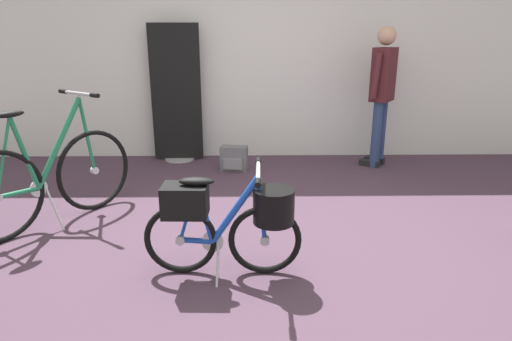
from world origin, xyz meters
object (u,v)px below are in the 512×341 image
at_px(folding_bike_foreground, 229,218).
at_px(handbag_on_floor, 234,159).
at_px(floor_banner_stand, 177,101).
at_px(display_bike_left, 50,178).
at_px(visitor_near_wall, 382,89).

relative_size(folding_bike_foreground, handbag_on_floor, 3.13).
bearing_deg(floor_banner_stand, handbag_on_floor, -33.73).
xyz_separation_m(folding_bike_foreground, display_bike_left, (-1.48, 0.80, 0.00)).
bearing_deg(display_bike_left, floor_banner_stand, 69.26).
distance_m(folding_bike_foreground, display_bike_left, 1.68).
bearing_deg(handbag_on_floor, visitor_near_wall, 6.02).
height_order(folding_bike_foreground, display_bike_left, display_bike_left).
height_order(folding_bike_foreground, handbag_on_floor, folding_bike_foreground).
height_order(display_bike_left, handbag_on_floor, display_bike_left).
bearing_deg(floor_banner_stand, display_bike_left, -110.74).
bearing_deg(visitor_near_wall, folding_bike_foreground, -124.03).
bearing_deg(display_bike_left, visitor_near_wall, 27.66).
distance_m(floor_banner_stand, folding_bike_foreground, 2.85).
relative_size(visitor_near_wall, handbag_on_floor, 4.93).
xyz_separation_m(folding_bike_foreground, handbag_on_floor, (-0.05, 2.26, -0.25)).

